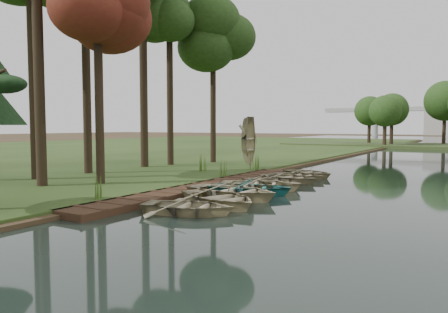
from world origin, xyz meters
The scene contains 21 objects.
ground centered at (0.00, 0.00, 0.00)m, with size 300.00×300.00×0.00m, color #3D2F1D.
boardwalk centered at (-1.60, 0.00, 0.15)m, with size 1.60×16.00×0.30m, color #342114.
far_trees centered at (4.67, 50.00, 6.43)m, with size 45.60×5.60×8.80m.
building_b centered at (-5.00, 145.00, 6.00)m, with size 8.00×8.00×12.00m, color #A5A5A0.
rowboat_0 centered at (1.15, -5.17, 0.39)m, with size 2.32×3.25×0.67m, color tan.
rowboat_1 centered at (1.27, -3.38, 0.44)m, with size 2.69×3.77×0.78m, color tan.
rowboat_2 centered at (0.90, -1.75, 0.46)m, with size 2.85×4.00×0.83m, color tan.
rowboat_3 centered at (1.02, -0.41, 0.42)m, with size 2.57×3.60×0.75m, color #276D6C.
rowboat_4 centered at (0.88, 0.87, 0.43)m, with size 2.65×3.71×0.77m, color tan.
rowboat_5 centered at (0.85, 2.26, 0.39)m, with size 2.32×3.25×0.67m, color tan.
rowboat_6 centered at (0.81, 4.29, 0.39)m, with size 2.36×3.30×0.68m, color tan.
rowboat_7 centered at (0.82, 5.80, 0.36)m, with size 2.14×2.99×0.62m, color tan.
rowboat_8 centered at (0.79, 7.30, 0.37)m, with size 2.24×3.13×0.65m, color tan.
stored_rowboat centered at (-3.75, 8.50, 0.65)m, with size 2.40×3.36×0.69m, color tan.
tree_2 centered at (-6.03, -2.39, 8.52)m, with size 4.53×4.53×10.21m.
tree_4 centered at (-9.51, 7.37, 10.41)m, with size 3.93×3.93×11.97m.
tree_6 centered at (-8.11, 10.79, 9.52)m, with size 4.48×4.48×11.23m.
reeds_0 centered at (-2.60, -5.68, 0.80)m, with size 0.60×0.60×1.00m, color #3F661E.
reeds_1 centered at (-2.60, 3.19, 0.76)m, with size 0.60×0.60×0.92m, color #3F661E.
reeds_2 centered at (-4.99, 4.88, 0.81)m, with size 0.60×0.60×1.03m, color #3F661E.
reeds_3 centered at (-2.76, 7.28, 0.83)m, with size 0.60×0.60×1.06m, color #3F661E.
Camera 1 is at (9.82, -17.04, 3.04)m, focal length 35.00 mm.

